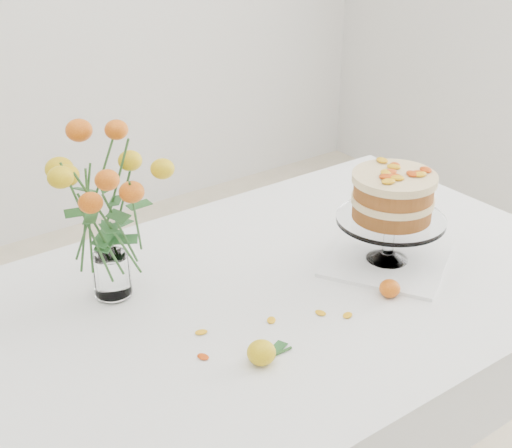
# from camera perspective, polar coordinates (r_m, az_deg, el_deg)

# --- Properties ---
(table) EXTENTS (1.43, 0.93, 0.76)m
(table) POSITION_cam_1_polar(r_m,az_deg,el_deg) (1.66, 2.42, -7.11)
(table) COLOR tan
(table) RESTS_ON ground
(napkin) EXTENTS (0.37, 0.37, 0.01)m
(napkin) POSITION_cam_1_polar(r_m,az_deg,el_deg) (1.72, 10.42, -2.86)
(napkin) COLOR white
(napkin) RESTS_ON table
(cake_stand) EXTENTS (0.25, 0.25, 0.23)m
(cake_stand) POSITION_cam_1_polar(r_m,az_deg,el_deg) (1.65, 10.87, 1.85)
(cake_stand) COLOR white
(cake_stand) RESTS_ON napkin
(rose_vase) EXTENTS (0.31, 0.31, 0.41)m
(rose_vase) POSITION_cam_1_polar(r_m,az_deg,el_deg) (1.49, -12.10, 2.16)
(rose_vase) COLOR white
(rose_vase) RESTS_ON table
(loose_rose_near) EXTENTS (0.10, 0.06, 0.05)m
(loose_rose_near) POSITION_cam_1_polar(r_m,az_deg,el_deg) (1.37, 0.45, -10.25)
(loose_rose_near) COLOR yellow
(loose_rose_near) RESTS_ON table
(loose_rose_far) EXTENTS (0.08, 0.05, 0.04)m
(loose_rose_far) POSITION_cam_1_polar(r_m,az_deg,el_deg) (1.59, 10.66, -5.08)
(loose_rose_far) COLOR #BB4209
(loose_rose_far) RESTS_ON table
(stray_petal_a) EXTENTS (0.03, 0.02, 0.00)m
(stray_petal_a) POSITION_cam_1_polar(r_m,az_deg,el_deg) (1.49, 1.23, -7.71)
(stray_petal_a) COLOR #F7AC0F
(stray_petal_a) RESTS_ON table
(stray_petal_b) EXTENTS (0.03, 0.02, 0.00)m
(stray_petal_b) POSITION_cam_1_polar(r_m,az_deg,el_deg) (1.52, 5.19, -7.11)
(stray_petal_b) COLOR #F7AC0F
(stray_petal_b) RESTS_ON table
(stray_petal_c) EXTENTS (0.03, 0.02, 0.00)m
(stray_petal_c) POSITION_cam_1_polar(r_m,az_deg,el_deg) (1.52, 7.33, -7.26)
(stray_petal_c) COLOR #F7AC0F
(stray_petal_c) RESTS_ON table
(stray_petal_d) EXTENTS (0.03, 0.02, 0.00)m
(stray_petal_d) POSITION_cam_1_polar(r_m,az_deg,el_deg) (1.46, -4.40, -8.63)
(stray_petal_d) COLOR #F7AC0F
(stray_petal_d) RESTS_ON table
(stray_petal_e) EXTENTS (0.03, 0.02, 0.00)m
(stray_petal_e) POSITION_cam_1_polar(r_m,az_deg,el_deg) (1.39, -4.26, -10.56)
(stray_petal_e) COLOR #F7AC0F
(stray_petal_e) RESTS_ON table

